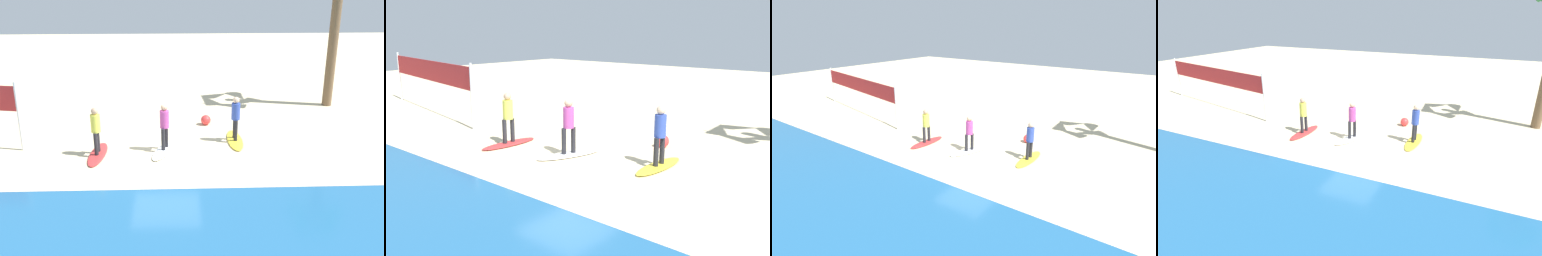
# 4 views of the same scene
# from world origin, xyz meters

# --- Properties ---
(ground_plane) EXTENTS (60.00, 60.00, 0.00)m
(ground_plane) POSITION_xyz_m (0.00, 0.00, 0.00)
(ground_plane) COLOR beige
(surfboard_yellow) EXTENTS (0.57, 2.10, 0.09)m
(surfboard_yellow) POSITION_xyz_m (-2.60, -0.83, 0.04)
(surfboard_yellow) COLOR yellow
(surfboard_yellow) RESTS_ON ground
(surfer_yellow) EXTENTS (0.32, 0.46, 1.64)m
(surfer_yellow) POSITION_xyz_m (-2.60, -0.83, 1.04)
(surfer_yellow) COLOR #232328
(surfer_yellow) RESTS_ON surfboard_yellow
(surfboard_white) EXTENTS (1.21, 2.17, 0.09)m
(surfboard_white) POSITION_xyz_m (0.01, -0.04, 0.04)
(surfboard_white) COLOR white
(surfboard_white) RESTS_ON ground
(surfer_white) EXTENTS (0.32, 0.44, 1.64)m
(surfer_white) POSITION_xyz_m (0.01, -0.04, 1.04)
(surfer_white) COLOR #232328
(surfer_white) RESTS_ON surfboard_white
(surfboard_red) EXTENTS (0.64, 2.12, 0.09)m
(surfboard_red) POSITION_xyz_m (2.34, 0.31, 0.04)
(surfboard_red) COLOR red
(surfboard_red) RESTS_ON ground
(surfer_red) EXTENTS (0.32, 0.46, 1.64)m
(surfer_red) POSITION_xyz_m (2.34, 0.31, 1.04)
(surfer_red) COLOR #232328
(surfer_red) RESTS_ON surfboard_red
(volleyball_net) EXTENTS (8.94, 1.79, 2.50)m
(volleyball_net) POSITION_xyz_m (9.50, -1.12, 1.79)
(volleyball_net) COLOR silver
(volleyball_net) RESTS_ON ground
(beach_ball) EXTENTS (0.41, 0.41, 0.41)m
(beach_ball) POSITION_xyz_m (-1.63, -2.73, 0.21)
(beach_ball) COLOR #E53838
(beach_ball) RESTS_ON ground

